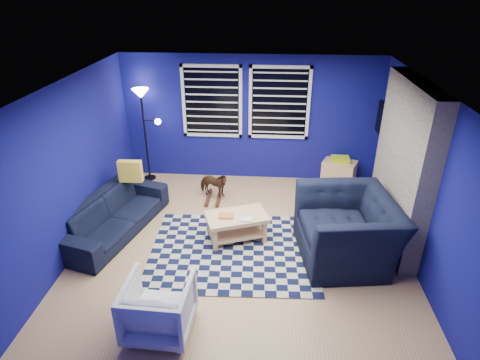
# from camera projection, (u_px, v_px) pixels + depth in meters

# --- Properties ---
(floor) EXTENTS (5.00, 5.00, 0.00)m
(floor) POSITION_uv_depth(u_px,v_px,m) (241.00, 247.00, 6.22)
(floor) COLOR tan
(floor) RESTS_ON ground
(ceiling) EXTENTS (5.00, 5.00, 0.00)m
(ceiling) POSITION_uv_depth(u_px,v_px,m) (242.00, 87.00, 5.09)
(ceiling) COLOR white
(ceiling) RESTS_ON wall_back
(wall_back) EXTENTS (5.00, 0.00, 5.00)m
(wall_back) POSITION_uv_depth(u_px,v_px,m) (251.00, 119.00, 7.88)
(wall_back) COLOR navy
(wall_back) RESTS_ON floor
(wall_left) EXTENTS (0.00, 5.00, 5.00)m
(wall_left) POSITION_uv_depth(u_px,v_px,m) (70.00, 170.00, 5.82)
(wall_left) COLOR navy
(wall_left) RESTS_ON floor
(wall_right) EXTENTS (0.00, 5.00, 5.00)m
(wall_right) POSITION_uv_depth(u_px,v_px,m) (423.00, 181.00, 5.49)
(wall_right) COLOR navy
(wall_right) RESTS_ON floor
(fireplace) EXTENTS (0.65, 2.00, 2.50)m
(fireplace) POSITION_uv_depth(u_px,v_px,m) (402.00, 169.00, 5.97)
(fireplace) COLOR gray
(fireplace) RESTS_ON floor
(window_left) EXTENTS (1.17, 0.06, 1.42)m
(window_left) POSITION_uv_depth(u_px,v_px,m) (212.00, 102.00, 7.74)
(window_left) COLOR black
(window_left) RESTS_ON wall_back
(window_right) EXTENTS (1.17, 0.06, 1.42)m
(window_right) POSITION_uv_depth(u_px,v_px,m) (279.00, 103.00, 7.65)
(window_right) COLOR black
(window_right) RESTS_ON wall_back
(tv) EXTENTS (0.07, 1.00, 0.58)m
(tv) POSITION_uv_depth(u_px,v_px,m) (385.00, 123.00, 7.20)
(tv) COLOR black
(tv) RESTS_ON wall_right
(rug) EXTENTS (2.57, 2.09, 0.02)m
(rug) POSITION_uv_depth(u_px,v_px,m) (233.00, 250.00, 6.14)
(rug) COLOR black
(rug) RESTS_ON floor
(sofa) EXTENTS (2.29, 1.37, 0.63)m
(sofa) POSITION_uv_depth(u_px,v_px,m) (113.00, 215.00, 6.49)
(sofa) COLOR black
(sofa) RESTS_ON floor
(armchair_big) EXTENTS (1.63, 1.48, 0.96)m
(armchair_big) POSITION_uv_depth(u_px,v_px,m) (347.00, 229.00, 5.83)
(armchair_big) COLOR black
(armchair_big) RESTS_ON floor
(armchair_bent) EXTENTS (0.78, 0.80, 0.70)m
(armchair_bent) POSITION_uv_depth(u_px,v_px,m) (159.00, 307.00, 4.62)
(armchair_bent) COLOR gray
(armchair_bent) RESTS_ON floor
(rocking_horse) EXTENTS (0.42, 0.64, 0.50)m
(rocking_horse) POSITION_uv_depth(u_px,v_px,m) (213.00, 185.00, 7.42)
(rocking_horse) COLOR #492817
(rocking_horse) RESTS_ON floor
(coffee_table) EXTENTS (1.06, 0.83, 0.47)m
(coffee_table) POSITION_uv_depth(u_px,v_px,m) (236.00, 222.00, 6.27)
(coffee_table) COLOR tan
(coffee_table) RESTS_ON rug
(cabinet) EXTENTS (0.73, 0.62, 0.61)m
(cabinet) POSITION_uv_depth(u_px,v_px,m) (339.00, 173.00, 7.98)
(cabinet) COLOR tan
(cabinet) RESTS_ON floor
(floor_lamp) EXTENTS (0.51, 0.32, 1.88)m
(floor_lamp) POSITION_uv_depth(u_px,v_px,m) (143.00, 106.00, 7.66)
(floor_lamp) COLOR black
(floor_lamp) RESTS_ON floor
(throw_pillow) EXTENTS (0.40, 0.13, 0.38)m
(throw_pillow) POSITION_uv_depth(u_px,v_px,m) (130.00, 171.00, 6.78)
(throw_pillow) COLOR yellow
(throw_pillow) RESTS_ON sofa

